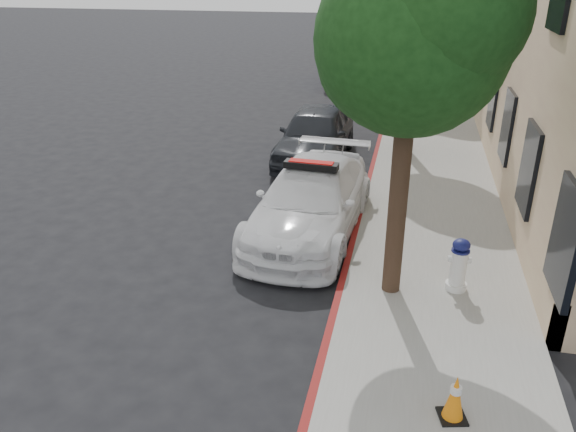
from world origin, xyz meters
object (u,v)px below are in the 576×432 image
(parked_car_far, at_px, (347,66))
(fire_hydrant, at_px, (459,265))
(traffic_cone, at_px, (455,397))
(parked_car_mid, at_px, (315,134))
(police_car, at_px, (311,201))

(parked_car_far, height_order, fire_hydrant, parked_car_far)
(traffic_cone, bearing_deg, fire_hydrant, 86.59)
(parked_car_mid, bearing_deg, traffic_cone, -69.49)
(parked_car_far, height_order, traffic_cone, parked_car_far)
(police_car, height_order, parked_car_mid, police_car)
(parked_car_far, bearing_deg, police_car, -88.41)
(traffic_cone, bearing_deg, police_car, 118.17)
(traffic_cone, bearing_deg, parked_car_mid, 109.31)
(parked_car_mid, relative_size, traffic_cone, 7.26)
(parked_car_mid, bearing_deg, police_car, -79.88)
(parked_car_far, bearing_deg, parked_car_mid, -90.20)
(fire_hydrant, height_order, traffic_cone, fire_hydrant)
(parked_car_mid, bearing_deg, parked_car_far, 93.97)
(police_car, distance_m, parked_car_mid, 4.88)
(parked_car_mid, height_order, fire_hydrant, parked_car_mid)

